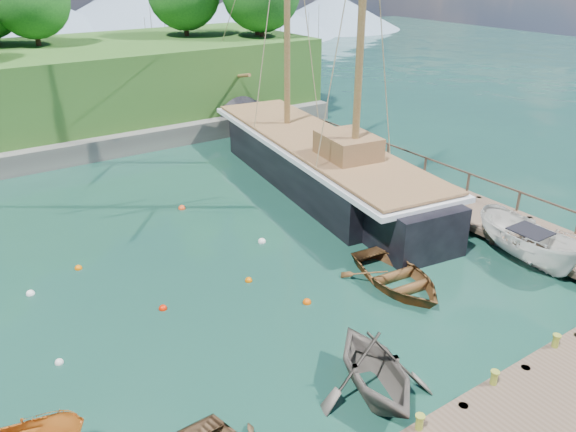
% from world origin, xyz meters
% --- Properties ---
extents(ground, '(160.00, 160.00, 0.00)m').
position_xyz_m(ground, '(0.00, 0.00, 0.00)').
color(ground, '#133129').
rests_on(ground, ground).
extents(dock_near, '(20.00, 3.20, 1.10)m').
position_xyz_m(dock_near, '(2.00, -6.50, 0.43)').
color(dock_near, brown).
rests_on(dock_near, ground).
extents(dock_east, '(3.20, 24.00, 1.10)m').
position_xyz_m(dock_east, '(11.50, 7.00, 0.43)').
color(dock_east, brown).
rests_on(dock_east, ground).
extents(bollard_2, '(0.26, 0.26, 0.45)m').
position_xyz_m(bollard_2, '(2.00, -5.10, 0.00)').
color(bollard_2, olive).
rests_on(bollard_2, ground).
extents(bollard_3, '(0.26, 0.26, 0.45)m').
position_xyz_m(bollard_3, '(5.00, -5.10, 0.00)').
color(bollard_3, olive).
rests_on(bollard_3, ground).
extents(rowboat_1, '(4.43, 4.81, 2.11)m').
position_xyz_m(rowboat_1, '(-0.62, -2.97, 0.00)').
color(rowboat_1, '#615A52').
rests_on(rowboat_1, ground).
extents(rowboat_2, '(3.73, 4.91, 0.95)m').
position_xyz_m(rowboat_2, '(4.16, 1.01, 0.00)').
color(rowboat_2, '#57371A').
rests_on(rowboat_2, ground).
extents(cabin_boat_white, '(2.71, 5.44, 2.01)m').
position_xyz_m(cabin_boat_white, '(10.00, -0.65, 0.00)').
color(cabin_boat_white, silver).
rests_on(cabin_boat_white, ground).
extents(schooner, '(7.51, 26.79, 19.55)m').
position_xyz_m(schooner, '(8.06, 11.45, 1.08)').
color(schooner, black).
rests_on(schooner, ground).
extents(mooring_buoy_0, '(0.27, 0.27, 0.27)m').
position_xyz_m(mooring_buoy_0, '(-7.98, 3.59, 0.00)').
color(mooring_buoy_0, silver).
rests_on(mooring_buoy_0, ground).
extents(mooring_buoy_1, '(0.30, 0.30, 0.30)m').
position_xyz_m(mooring_buoy_1, '(-4.08, 4.58, 0.00)').
color(mooring_buoy_1, red).
rests_on(mooring_buoy_1, ground).
extents(mooring_buoy_2, '(0.29, 0.29, 0.29)m').
position_xyz_m(mooring_buoy_2, '(-0.50, 4.50, 0.00)').
color(mooring_buoy_2, '#D15F02').
rests_on(mooring_buoy_2, ground).
extents(mooring_buoy_3, '(0.36, 0.36, 0.36)m').
position_xyz_m(mooring_buoy_3, '(1.69, 7.04, 0.00)').
color(mooring_buoy_3, silver).
rests_on(mooring_buoy_3, ground).
extents(mooring_buoy_4, '(0.30, 0.30, 0.30)m').
position_xyz_m(mooring_buoy_4, '(-5.83, 9.26, 0.00)').
color(mooring_buoy_4, orange).
rests_on(mooring_buoy_4, ground).
extents(mooring_buoy_5, '(0.36, 0.36, 0.36)m').
position_xyz_m(mooring_buoy_5, '(0.23, 12.46, 0.00)').
color(mooring_buoy_5, '#E1471A').
rests_on(mooring_buoy_5, ground).
extents(mooring_buoy_6, '(0.32, 0.32, 0.32)m').
position_xyz_m(mooring_buoy_6, '(-7.88, 8.33, 0.00)').
color(mooring_buoy_6, white).
rests_on(mooring_buoy_6, ground).
extents(mooring_buoy_7, '(0.32, 0.32, 0.32)m').
position_xyz_m(mooring_buoy_7, '(0.52, 1.95, 0.00)').
color(mooring_buoy_7, '#DD4F03').
rests_on(mooring_buoy_7, ground).
extents(distant_ridge, '(117.00, 40.00, 10.00)m').
position_xyz_m(distant_ridge, '(4.30, 70.00, 4.35)').
color(distant_ridge, '#728CA5').
rests_on(distant_ridge, ground).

